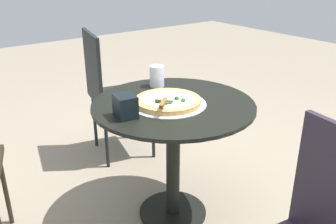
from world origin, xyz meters
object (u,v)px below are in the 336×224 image
patio_table (173,132)px  drinking_cup (157,76)px  pizza_server (165,100)px  napkin_dispenser (125,106)px  patio_chair_corner (110,87)px  pizza_on_tray (168,101)px

patio_table → drinking_cup: size_ratio=6.91×
patio_table → pizza_server: bearing=-59.0°
drinking_cup → napkin_dispenser: bearing=-53.8°
patio_table → drinking_cup: bearing=162.8°
napkin_dispenser → patio_chair_corner: bearing=167.0°
drinking_cup → pizza_server: bearing=-29.1°
napkin_dispenser → drinking_cup: bearing=136.4°
pizza_server → patio_table: bearing=121.0°
patio_table → patio_chair_corner: size_ratio=0.91×
pizza_on_tray → drinking_cup: size_ratio=3.21×
patio_table → pizza_on_tray: pizza_on_tray is taller
drinking_cup → napkin_dispenser: 0.45m
pizza_server → drinking_cup: bearing=150.9°
napkin_dispenser → pizza_server: bearing=86.1°
pizza_on_tray → patio_chair_corner: 0.85m
pizza_server → pizza_on_tray: bearing=132.9°
patio_table → patio_chair_corner: (-0.82, 0.07, 0.01)m
patio_table → pizza_server: 0.25m
pizza_on_tray → pizza_server: size_ratio=2.08×
pizza_server → napkin_dispenser: (-0.05, -0.19, -0.00)m
patio_table → patio_chair_corner: patio_chair_corner is taller
pizza_on_tray → pizza_server: 0.09m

